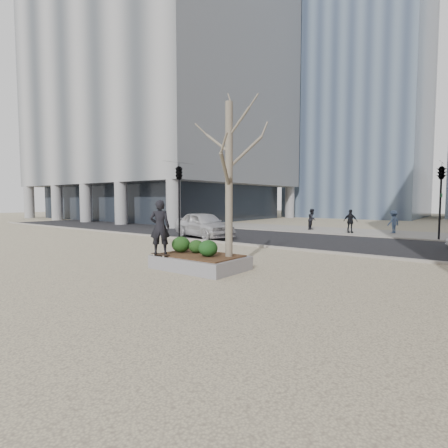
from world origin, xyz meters
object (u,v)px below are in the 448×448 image
Objects in this scene: planter at (200,262)px; police_car at (204,225)px; skateboarder at (160,227)px; skateboard at (160,255)px.

planter is 0.64× the size of police_car.
skateboarder is 9.80m from police_car.
skateboarder reaches higher than police_car.
planter is 1.65× the size of skateboarder.
skateboard is 0.95m from skateboarder.
skateboarder reaches higher than planter.
skateboarder is 0.39× the size of police_car.
planter is 1.37m from skateboard.
police_car is (-5.19, 8.29, -0.62)m from skateboarder.
skateboarder is at bearing -85.70° from skateboard.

